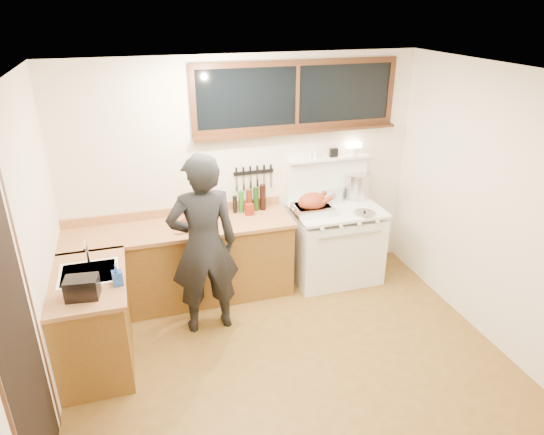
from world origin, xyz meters
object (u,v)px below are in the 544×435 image
object	(u,v)px
vintage_stove	(335,242)
roast_turkey	(313,205)
man	(204,246)
cutting_board	(190,224)

from	to	relation	value
vintage_stove	roast_turkey	distance (m)	0.63
vintage_stove	roast_turkey	xyz separation A→B (m)	(-0.32, -0.05, 0.53)
man	roast_turkey	world-z (taller)	man
cutting_board	roast_turkey	size ratio (longest dim) A/B	0.77
vintage_stove	roast_turkey	size ratio (longest dim) A/B	3.47
man	cutting_board	xyz separation A→B (m)	(-0.06, 0.50, 0.02)
vintage_stove	man	distance (m)	1.78
vintage_stove	man	xyz separation A→B (m)	(-1.63, -0.54, 0.46)
man	roast_turkey	size ratio (longest dim) A/B	4.08
vintage_stove	man	world-z (taller)	man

